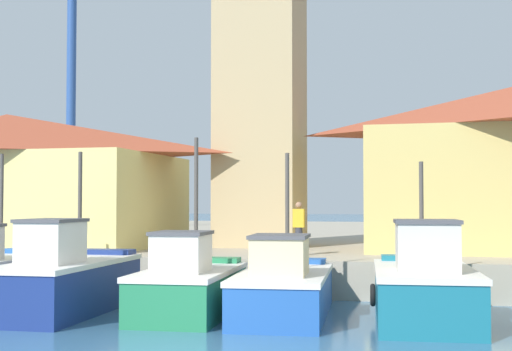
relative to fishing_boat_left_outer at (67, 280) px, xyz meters
The scene contains 9 objects.
quay_wharf 24.20m from the fishing_boat_left_outer, 80.31° to the left, with size 120.00×40.00×1.06m, color #A89E89.
fishing_boat_left_outer is the anchor object (origin of this frame).
fishing_boat_left_inner 2.99m from the fishing_boat_left_outer, ahead, with size 2.26×4.53×4.26m.
fishing_boat_mid_left 5.23m from the fishing_boat_left_outer, ahead, with size 2.47×5.18×3.88m.
fishing_boat_center 8.39m from the fishing_boat_left_outer, ahead, with size 2.58×4.89×3.61m.
clock_tower 12.87m from the fishing_boat_left_outer, 76.56° to the left, with size 3.45×3.45×15.86m.
warehouse_left 11.18m from the fishing_boat_left_outer, 130.98° to the left, with size 12.64×7.14×4.94m.
port_crane_near 27.49m from the fishing_boat_left_outer, 118.21° to the left, with size 5.38×8.22×18.44m.
dock_worker_near_tower 7.39m from the fishing_boat_left_outer, 50.97° to the left, with size 0.34×0.22×1.62m.
Camera 1 is at (4.53, -11.72, 2.66)m, focal length 50.00 mm.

